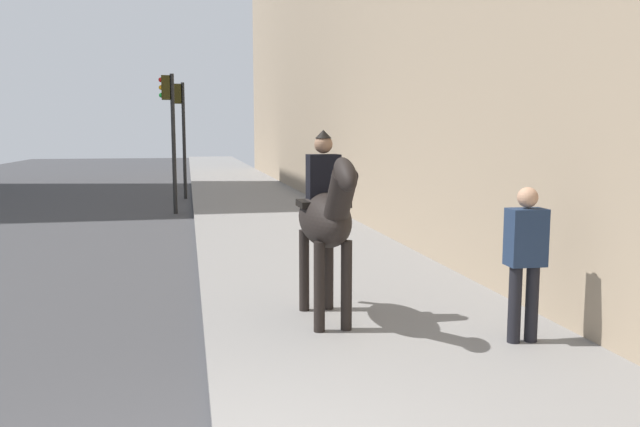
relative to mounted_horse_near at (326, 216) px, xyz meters
name	(u,v)px	position (x,y,z in m)	size (l,w,h in m)	color
mounted_horse_near	(326,216)	(0.00, 0.00, 0.00)	(2.15, 0.61, 2.31)	black
pedestrian_greeting	(525,254)	(-1.18, -1.94, -0.31)	(0.27, 0.41, 1.70)	black
traffic_light_near_curb	(170,121)	(11.95, 2.07, 1.33)	(0.20, 0.44, 4.11)	black
traffic_light_far_curb	(181,122)	(16.35, 1.78, 1.39)	(0.20, 0.44, 4.20)	black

